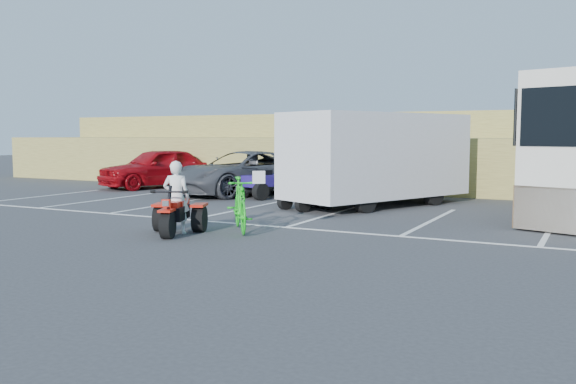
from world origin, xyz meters
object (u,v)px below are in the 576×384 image
at_px(grey_pickup, 243,173).
at_px(cargo_trailer, 377,156).
at_px(red_trike_atv, 175,235).
at_px(quad_atv_blue, 263,198).
at_px(quad_atv_green, 305,210).
at_px(green_dirt_bike, 240,204).
at_px(rider, 176,197).
at_px(red_car, 157,168).

height_order(grey_pickup, cargo_trailer, cargo_trailer).
xyz_separation_m(red_trike_atv, quad_atv_blue, (-2.09, 7.44, 0.00)).
relative_size(red_trike_atv, quad_atv_green, 1.19).
bearing_deg(grey_pickup, green_dirt_bike, -38.27).
distance_m(cargo_trailer, quad_atv_green, 2.78).
relative_size(cargo_trailer, quad_atv_blue, 3.91).
xyz_separation_m(red_trike_atv, grey_pickup, (-3.39, 8.31, 0.77)).
height_order(green_dirt_bike, quad_atv_blue, green_dirt_bike).
bearing_deg(red_trike_atv, quad_atv_green, 62.06).
height_order(grey_pickup, quad_atv_blue, grey_pickup).
bearing_deg(rider, green_dirt_bike, -160.91).
xyz_separation_m(grey_pickup, cargo_trailer, (5.43, -1.25, 0.71)).
xyz_separation_m(rider, red_car, (-7.89, 8.98, 0.02)).
xyz_separation_m(rider, green_dirt_bike, (1.04, 0.90, -0.19)).
bearing_deg(rider, grey_pickup, -89.74).
distance_m(rider, red_car, 11.95).
relative_size(red_trike_atv, grey_pickup, 0.27).
distance_m(grey_pickup, red_car, 4.63).
distance_m(red_trike_atv, red_car, 12.12).
bearing_deg(quad_atv_blue, cargo_trailer, 12.93).
distance_m(cargo_trailer, quad_atv_blue, 4.40).
xyz_separation_m(green_dirt_bike, cargo_trailer, (1.06, 6.01, 0.89)).
bearing_deg(quad_atv_blue, quad_atv_green, -21.62).
bearing_deg(grey_pickup, cargo_trailer, 7.68).
bearing_deg(red_car, quad_atv_blue, 5.42).
relative_size(grey_pickup, quad_atv_green, 4.35).
xyz_separation_m(grey_pickup, quad_atv_blue, (1.30, -0.86, -0.77)).
bearing_deg(quad_atv_green, quad_atv_blue, 162.65).
xyz_separation_m(green_dirt_bike, quad_atv_blue, (-3.07, 6.40, -0.59)).
distance_m(rider, cargo_trailer, 7.26).
bearing_deg(green_dirt_bike, grey_pickup, 83.25).
height_order(red_trike_atv, quad_atv_blue, quad_atv_blue).
bearing_deg(red_car, quad_atv_green, -3.22).
height_order(rider, quad_atv_green, rider).
xyz_separation_m(cargo_trailer, quad_atv_blue, (-4.13, 0.39, -1.48)).
bearing_deg(cargo_trailer, grey_pickup, -168.79).
height_order(red_car, cargo_trailer, cargo_trailer).
distance_m(green_dirt_bike, grey_pickup, 8.48).
xyz_separation_m(red_trike_atv, red_car, (-7.95, 9.12, 0.80)).
bearing_deg(quad_atv_blue, rider, -56.09).
distance_m(rider, grey_pickup, 8.82).
bearing_deg(red_car, green_dirt_bike, -20.77).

